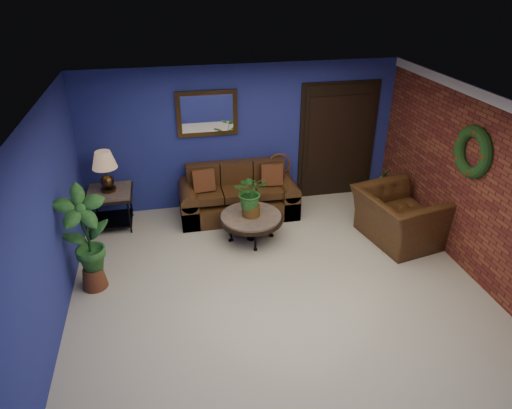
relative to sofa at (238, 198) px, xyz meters
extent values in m
plane|color=beige|center=(0.18, -2.08, -0.30)|extent=(5.50, 5.50, 0.00)
cube|color=navy|center=(0.18, 0.42, 0.95)|extent=(5.50, 0.04, 2.50)
cube|color=navy|center=(-2.57, -2.08, 0.95)|extent=(0.04, 5.00, 2.50)
cube|color=brown|center=(2.93, -2.08, 0.95)|extent=(0.04, 5.00, 2.50)
cube|color=white|center=(0.18, -2.08, 2.20)|extent=(5.50, 5.00, 0.02)
cube|color=white|center=(2.90, -2.08, 2.13)|extent=(0.03, 5.00, 0.14)
cube|color=#472F13|center=(-0.42, 0.38, 1.42)|extent=(1.02, 0.06, 0.77)
cube|color=black|center=(1.93, 0.39, 0.75)|extent=(1.44, 0.06, 2.18)
torus|color=black|center=(2.87, -2.03, 1.40)|extent=(0.16, 0.72, 0.72)
cube|color=#4E2E16|center=(0.00, -0.08, -0.13)|extent=(2.01, 0.87, 0.33)
cube|color=#4E2E16|center=(0.00, 0.24, 0.17)|extent=(1.72, 0.24, 0.82)
cube|color=#4E2E16|center=(-0.57, -0.13, 0.17)|extent=(0.55, 0.59, 0.13)
cube|color=#4E2E16|center=(0.00, -0.13, 0.17)|extent=(0.55, 0.59, 0.13)
cube|color=#4E2E16|center=(0.57, -0.13, 0.17)|extent=(0.55, 0.59, 0.13)
cube|color=#4E2E16|center=(-0.86, -0.08, -0.07)|extent=(0.29, 0.87, 0.46)
cube|color=#4E2E16|center=(0.86, -0.08, -0.07)|extent=(0.29, 0.87, 0.46)
cube|color=brown|center=(-0.59, -0.09, 0.43)|extent=(0.37, 0.11, 0.37)
cube|color=brown|center=(0.59, -0.09, 0.43)|extent=(0.37, 0.11, 0.37)
cylinder|color=#504B46|center=(0.06, -0.90, 0.11)|extent=(0.95, 0.95, 0.05)
cylinder|color=black|center=(0.06, -0.90, 0.08)|extent=(1.01, 1.01, 0.05)
cylinder|color=black|center=(0.06, -0.90, -0.10)|extent=(0.14, 0.14, 0.38)
cube|color=#504B46|center=(-2.12, -0.03, 0.34)|extent=(0.68, 0.68, 0.05)
cube|color=black|center=(-2.12, -0.03, 0.30)|extent=(0.72, 0.72, 0.04)
cube|color=black|center=(-2.12, -0.03, -0.18)|extent=(0.61, 0.61, 0.03)
cylinder|color=black|center=(-2.41, -0.31, 0.02)|extent=(0.03, 0.03, 0.64)
cylinder|color=black|center=(-1.84, -0.31, 0.02)|extent=(0.03, 0.03, 0.64)
cylinder|color=black|center=(-2.41, 0.26, 0.02)|extent=(0.03, 0.03, 0.64)
cylinder|color=black|center=(-1.84, 0.26, 0.02)|extent=(0.03, 0.03, 0.64)
cylinder|color=#472F13|center=(-2.12, -0.03, 0.39)|extent=(0.24, 0.24, 0.05)
sphere|color=#472F13|center=(-2.12, -0.03, 0.51)|extent=(0.22, 0.22, 0.22)
cylinder|color=#472F13|center=(-2.12, -0.03, 0.68)|extent=(0.02, 0.02, 0.28)
cone|color=tan|center=(-2.12, -0.03, 0.88)|extent=(0.39, 0.39, 0.28)
cube|color=#542F18|center=(0.75, -0.03, 0.17)|extent=(0.48, 0.48, 0.04)
torus|color=#542F18|center=(0.78, 0.17, 0.51)|extent=(0.40, 0.09, 0.40)
cylinder|color=#542F18|center=(0.55, -0.18, -0.07)|extent=(0.03, 0.03, 0.45)
cylinder|color=#542F18|center=(0.91, -0.23, -0.07)|extent=(0.03, 0.03, 0.45)
cylinder|color=#542F18|center=(0.60, 0.18, -0.07)|extent=(0.03, 0.03, 0.45)
cylinder|color=#542F18|center=(0.96, 0.13, -0.07)|extent=(0.03, 0.03, 0.45)
imported|color=#4E2E16|center=(2.33, -1.38, 0.11)|extent=(1.32, 1.44, 0.82)
cylinder|color=brown|center=(0.06, -0.90, 0.23)|extent=(0.28, 0.28, 0.18)
imported|color=#184D1C|center=(0.06, -0.90, 0.55)|extent=(0.56, 0.49, 0.57)
cylinder|color=brown|center=(2.53, -0.26, -0.20)|extent=(0.26, 0.26, 0.20)
imported|color=#184D1C|center=(2.53, -0.26, 0.15)|extent=(0.36, 0.30, 0.59)
cylinder|color=brown|center=(-2.27, -1.67, -0.15)|extent=(0.34, 0.34, 0.30)
imported|color=#184D1C|center=(-2.27, -1.67, 0.58)|extent=(0.75, 0.61, 1.25)
camera|label=1|loc=(-1.14, -7.02, 3.64)|focal=32.00mm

